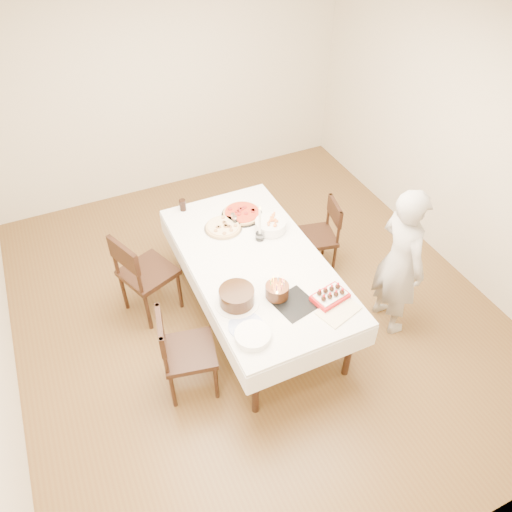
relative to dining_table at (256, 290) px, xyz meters
name	(u,v)px	position (x,y,z in m)	size (l,w,h in m)	color
floor	(253,308)	(0.02, 0.11, -0.38)	(5.00, 5.00, 0.00)	brown
wall_back	(164,84)	(0.02, 2.61, 0.98)	(4.50, 0.04, 2.70)	beige
wall_front	(464,471)	(0.02, -2.39, 0.98)	(4.50, 0.04, 2.70)	beige
wall_right	(464,141)	(2.27, 0.11, 0.98)	(0.04, 5.00, 2.70)	beige
ceiling	(252,28)	(0.02, 0.11, 2.33)	(5.00, 5.00, 0.00)	white
dining_table	(256,290)	(0.00, 0.00, 0.00)	(1.14, 2.14, 0.75)	white
chair_right_savory	(316,237)	(0.87, 0.39, 0.04)	(0.43, 0.43, 0.83)	black
chair_left_savory	(148,273)	(-0.88, 0.54, 0.11)	(0.49, 0.49, 0.97)	black
chair_left_dessert	(189,352)	(-0.82, -0.47, 0.07)	(0.46, 0.46, 0.90)	black
person	(400,262)	(1.14, -0.57, 0.39)	(0.56, 0.37, 1.53)	beige
pizza_white	(223,227)	(-0.10, 0.54, 0.40)	(0.37, 0.37, 0.04)	beige
pizza_pepperoni	(242,213)	(0.15, 0.66, 0.40)	(0.41, 0.41, 0.04)	red
red_placemat	(267,223)	(0.33, 0.44, 0.38)	(0.21, 0.21, 0.01)	#B21E1E
pasta_bowl	(271,225)	(0.31, 0.34, 0.43)	(0.30, 0.30, 0.10)	white
taper_candle	(260,223)	(0.16, 0.25, 0.57)	(0.08, 0.08, 0.38)	white
shaker_pair	(235,221)	(0.03, 0.54, 0.43)	(0.09, 0.09, 0.11)	white
cola_glass	(183,205)	(-0.35, 0.99, 0.43)	(0.06, 0.06, 0.12)	black
layer_cake	(237,297)	(-0.35, -0.39, 0.45)	(0.37, 0.37, 0.14)	black
cake_board	(295,304)	(0.07, -0.60, 0.38)	(0.30, 0.30, 0.01)	black
birthday_cake	(277,288)	(-0.03, -0.47, 0.48)	(0.20, 0.20, 0.18)	#3B2210
strawberry_box	(330,296)	(0.35, -0.68, 0.41)	(0.29, 0.19, 0.07)	#A71316
box_lid	(338,311)	(0.35, -0.82, 0.38)	(0.33, 0.22, 0.03)	beige
plate_stack	(253,336)	(-0.39, -0.78, 0.40)	(0.28, 0.28, 0.06)	white
china_plate	(246,326)	(-0.39, -0.65, 0.38)	(0.28, 0.28, 0.01)	white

